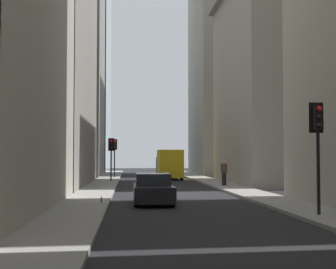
# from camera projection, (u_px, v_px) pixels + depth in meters

# --- Properties ---
(ground_plane) EXTENTS (135.00, 135.00, 0.00)m
(ground_plane) POSITION_uv_depth(u_px,v_px,m) (171.00, 194.00, 29.74)
(ground_plane) COLOR black
(sidewalk_right) EXTENTS (90.00, 2.20, 0.14)m
(sidewalk_right) POSITION_uv_depth(u_px,v_px,m) (95.00, 193.00, 29.39)
(sidewalk_right) COLOR gray
(sidewalk_right) RESTS_ON ground_plane
(sidewalk_left) EXTENTS (90.00, 2.20, 0.14)m
(sidewalk_left) POSITION_uv_depth(u_px,v_px,m) (246.00, 192.00, 30.09)
(sidewalk_left) COLOR gray
(sidewalk_left) RESTS_ON ground_plane
(building_left_midfar) EXTENTS (15.22, 10.50, 19.93)m
(building_left_midfar) POSITION_uv_depth(u_px,v_px,m) (288.00, 62.00, 41.46)
(building_left_midfar) COLOR gray
(building_left_midfar) RESTS_ON ground_plane
(building_left_far) EXTENTS (14.37, 10.00, 26.06)m
(building_left_far) POSITION_uv_depth(u_px,v_px,m) (235.00, 70.00, 62.62)
(building_left_far) COLOR gray
(building_left_far) RESTS_ON ground_plane
(building_right_far) EXTENTS (14.73, 10.50, 27.84)m
(building_right_far) POSITION_uv_depth(u_px,v_px,m) (60.00, 56.00, 58.83)
(building_right_far) COLOR gray
(building_right_far) RESTS_ON ground_plane
(building_right_midfar) EXTENTS (19.62, 10.00, 21.46)m
(building_right_midfar) POSITION_uv_depth(u_px,v_px,m) (21.00, 43.00, 37.57)
(building_right_midfar) COLOR gray
(building_right_midfar) RESTS_ON ground_plane
(delivery_truck) EXTENTS (6.46, 2.25, 2.84)m
(delivery_truck) POSITION_uv_depth(u_px,v_px,m) (169.00, 164.00, 49.08)
(delivery_truck) COLOR yellow
(delivery_truck) RESTS_ON ground_plane
(sedan_black) EXTENTS (4.30, 1.78, 1.42)m
(sedan_black) POSITION_uv_depth(u_px,v_px,m) (153.00, 190.00, 23.29)
(sedan_black) COLOR black
(sedan_black) RESTS_ON ground_plane
(traffic_light_foreground) EXTENTS (0.43, 0.52, 4.01)m
(traffic_light_foreground) POSITION_uv_depth(u_px,v_px,m) (318.00, 132.00, 17.93)
(traffic_light_foreground) COLOR black
(traffic_light_foreground) RESTS_ON sidewalk_left
(traffic_light_midblock) EXTENTS (0.43, 0.52, 3.85)m
(traffic_light_midblock) POSITION_uv_depth(u_px,v_px,m) (115.00, 149.00, 51.07)
(traffic_light_midblock) COLOR black
(traffic_light_midblock) RESTS_ON sidewalk_right
(traffic_light_far_junction) EXTENTS (0.43, 0.52, 3.66)m
(traffic_light_far_junction) POSITION_uv_depth(u_px,v_px,m) (111.00, 149.00, 43.21)
(traffic_light_far_junction) COLOR black
(traffic_light_far_junction) RESTS_ON sidewalk_right
(pedestrian) EXTENTS (0.26, 0.44, 1.83)m
(pedestrian) POSITION_uv_depth(u_px,v_px,m) (224.00, 171.00, 36.07)
(pedestrian) COLOR black
(pedestrian) RESTS_ON sidewalk_left
(discarded_bottle) EXTENTS (0.07, 0.07, 0.27)m
(discarded_bottle) POSITION_uv_depth(u_px,v_px,m) (101.00, 200.00, 22.50)
(discarded_bottle) COLOR #236033
(discarded_bottle) RESTS_ON sidewalk_right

